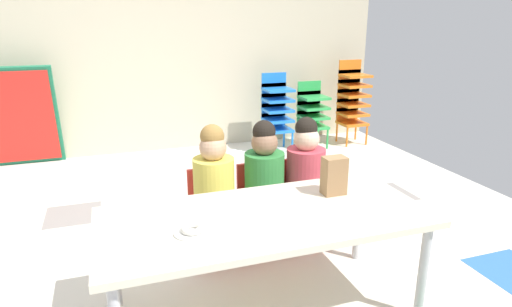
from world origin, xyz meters
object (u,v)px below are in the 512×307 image
object	(u,v)px
seated_child_near_camera	(214,181)
kid_chair_blue_stack	(277,108)
kid_chair_orange_stack	(352,98)
paper_bag_brown	(334,176)
seated_child_far_right	(305,171)
paper_plate_near_edge	(193,232)
seated_child_middle_seat	(264,175)
craft_table	(265,223)
kid_chair_green_stack	(312,110)
donut_powdered_on_plate	(193,228)
folded_activity_table	(12,118)

from	to	relation	value
seated_child_near_camera	kid_chair_blue_stack	size ratio (longest dim) A/B	1.00
kid_chair_orange_stack	kid_chair_blue_stack	bearing A→B (deg)	-179.99
kid_chair_orange_stack	paper_bag_brown	bearing A→B (deg)	-122.68
kid_chair_blue_stack	kid_chair_orange_stack	distance (m)	1.02
kid_chair_orange_stack	seated_child_far_right	bearing A→B (deg)	-127.16
paper_bag_brown	paper_plate_near_edge	size ratio (longest dim) A/B	1.22
seated_child_middle_seat	paper_bag_brown	xyz separation A→B (m)	(0.25, -0.47, 0.14)
craft_table	seated_child_near_camera	world-z (taller)	seated_child_near_camera
paper_plate_near_edge	seated_child_near_camera	bearing A→B (deg)	68.91
craft_table	seated_child_near_camera	distance (m)	0.62
paper_bag_brown	paper_plate_near_edge	bearing A→B (deg)	-166.02
seated_child_far_right	kid_chair_green_stack	size ratio (longest dim) A/B	1.15
kid_chair_green_stack	donut_powdered_on_plate	size ratio (longest dim) A/B	7.05
seated_child_near_camera	kid_chair_orange_stack	size ratio (longest dim) A/B	0.88
paper_bag_brown	donut_powdered_on_plate	bearing A→B (deg)	-166.02
kid_chair_green_stack	donut_powdered_on_plate	xyz separation A→B (m)	(-2.03, -2.91, 0.15)
folded_activity_table	seated_child_far_right	bearing A→B (deg)	-49.04
seated_child_near_camera	folded_activity_table	size ratio (longest dim) A/B	0.84
paper_bag_brown	paper_plate_near_edge	distance (m)	0.89
kid_chair_orange_stack	donut_powdered_on_plate	size ratio (longest dim) A/B	9.17
craft_table	donut_powdered_on_plate	distance (m)	0.41
kid_chair_orange_stack	folded_activity_table	bearing A→B (deg)	175.61
paper_plate_near_edge	folded_activity_table	bearing A→B (deg)	111.91
seated_child_middle_seat	paper_bag_brown	distance (m)	0.55
kid_chair_green_stack	folded_activity_table	world-z (taller)	folded_activity_table
seated_child_far_right	kid_chair_green_stack	xyz separation A→B (m)	(1.13, 2.22, -0.10)
paper_plate_near_edge	donut_powdered_on_plate	size ratio (longest dim) A/B	1.59
paper_plate_near_edge	seated_child_far_right	bearing A→B (deg)	37.37
paper_bag_brown	seated_child_middle_seat	bearing A→B (deg)	117.91
paper_plate_near_edge	donut_powdered_on_plate	world-z (taller)	donut_powdered_on_plate
craft_table	seated_child_near_camera	bearing A→B (deg)	101.82
folded_activity_table	paper_plate_near_edge	bearing A→B (deg)	-68.09
folded_activity_table	kid_chair_orange_stack	bearing A→B (deg)	-4.39
seated_child_far_right	paper_plate_near_edge	xyz separation A→B (m)	(-0.90, -0.69, 0.03)
kid_chair_green_stack	folded_activity_table	bearing A→B (deg)	174.88
craft_table	kid_chair_green_stack	world-z (taller)	kid_chair_green_stack
kid_chair_blue_stack	donut_powdered_on_plate	xyz separation A→B (m)	(-1.57, -2.91, 0.09)
craft_table	kid_chair_blue_stack	size ratio (longest dim) A/B	1.84
seated_child_near_camera	kid_chair_green_stack	size ratio (longest dim) A/B	1.15
folded_activity_table	paper_plate_near_edge	xyz separation A→B (m)	(1.29, -3.21, 0.05)
donut_powdered_on_plate	seated_child_near_camera	bearing A→B (deg)	68.91
seated_child_near_camera	paper_plate_near_edge	xyz separation A→B (m)	(-0.26, -0.69, 0.03)
kid_chair_green_stack	paper_bag_brown	bearing A→B (deg)	-113.60
kid_chair_blue_stack	donut_powdered_on_plate	distance (m)	3.31
craft_table	kid_chair_green_stack	distance (m)	3.27
seated_child_middle_seat	seated_child_far_right	xyz separation A→B (m)	(0.30, 0.00, 0.00)
donut_powdered_on_plate	paper_bag_brown	bearing A→B (deg)	13.98
donut_powdered_on_plate	craft_table	bearing A→B (deg)	11.63
kid_chair_blue_stack	paper_bag_brown	bearing A→B (deg)	-104.77
craft_table	kid_chair_blue_stack	bearing A→B (deg)	67.47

